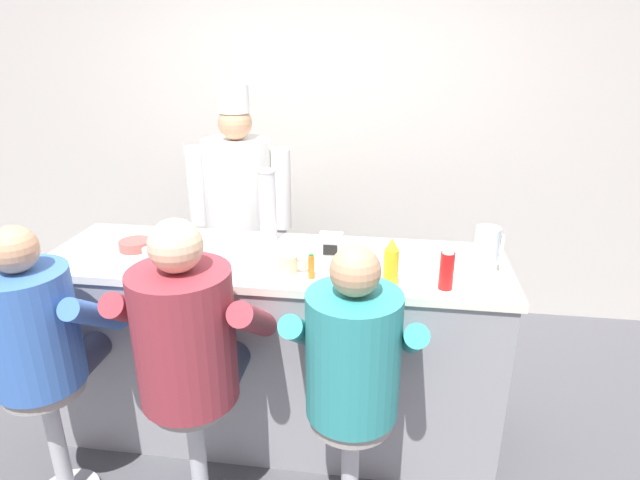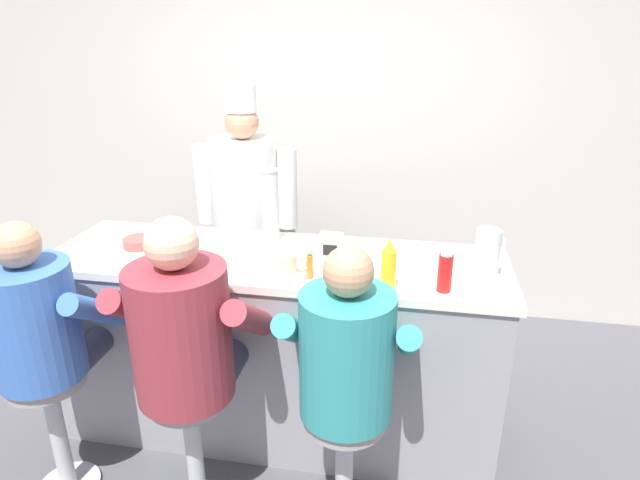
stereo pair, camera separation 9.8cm
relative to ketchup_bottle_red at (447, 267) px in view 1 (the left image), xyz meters
The scene contains 17 objects.
ground_plane 1.42m from the ketchup_bottle_red, behind, with size 20.00×20.00×0.00m, color #4C4C51.
wall_back 2.01m from the ketchup_bottle_red, 114.41° to the left, with size 10.00×0.06×2.70m.
diner_counter 1.06m from the ketchup_bottle_red, 164.05° to the left, with size 2.32×0.70×1.04m.
ketchup_bottle_red is the anchor object (origin of this frame).
mustard_bottle_yellow 0.25m from the ketchup_bottle_red, behind, with size 0.07×0.07×0.24m.
hot_sauce_bottle_orange 0.60m from the ketchup_bottle_red, behind, with size 0.03×0.03×0.12m.
water_pitcher_clear 0.28m from the ketchup_bottle_red, 46.18° to the left, with size 0.13×0.11×0.22m.
breakfast_plate 1.18m from the ketchup_bottle_red, behind, with size 0.24×0.24×0.05m.
cereal_bowl 1.58m from the ketchup_bottle_red, behind, with size 0.16×0.16×0.05m.
coffee_mug_tan 0.72m from the ketchup_bottle_red, behind, with size 0.14×0.10×0.09m.
coffee_mug_white 1.38m from the ketchup_bottle_red, behind, with size 0.12×0.08×0.10m.
cup_stack_steel 1.01m from the ketchup_bottle_red, 153.39° to the left, with size 0.10×0.10×0.39m.
napkin_dispenser_chrome 0.58m from the ketchup_bottle_red, 157.01° to the left, with size 0.11×0.07×0.15m.
diner_seated_blue 1.80m from the ketchup_bottle_red, 167.96° to the right, with size 0.57×0.57×1.39m.
diner_seated_maroon 1.14m from the ketchup_bottle_red, 160.79° to the right, with size 0.62×0.61×1.45m.
diner_seated_teal 0.59m from the ketchup_bottle_red, 134.99° to the right, with size 0.57×0.56×1.38m.
cook_in_whites_near 1.70m from the ketchup_bottle_red, 138.26° to the left, with size 0.70×0.45×1.80m.
Camera 1 is at (0.58, -2.07, 2.10)m, focal length 30.00 mm.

